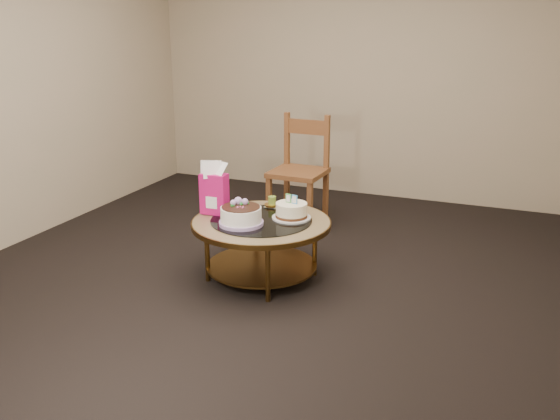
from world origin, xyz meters
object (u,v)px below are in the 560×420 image
at_px(decorated_cake, 241,216).
at_px(dining_chair, 300,170).
at_px(gift_bag, 214,188).
at_px(coffee_table, 261,230).
at_px(cream_cake, 291,211).

height_order(decorated_cake, dining_chair, dining_chair).
bearing_deg(gift_bag, coffee_table, -3.45).
xyz_separation_m(decorated_cake, dining_chair, (-0.09, 1.44, -0.01)).
height_order(decorated_cake, gift_bag, gift_bag).
xyz_separation_m(coffee_table, dining_chair, (-0.18, 1.29, 0.13)).
xyz_separation_m(coffee_table, gift_bag, (-0.38, 0.01, 0.28)).
bearing_deg(coffee_table, dining_chair, 98.11).
bearing_deg(dining_chair, decorated_cake, -84.04).
distance_m(coffee_table, gift_bag, 0.47).
distance_m(decorated_cake, gift_bag, 0.36).
xyz_separation_m(coffee_table, cream_cake, (0.19, 0.12, 0.14)).
distance_m(coffee_table, decorated_cake, 0.22).
xyz_separation_m(decorated_cake, gift_bag, (-0.29, 0.16, 0.13)).
bearing_deg(decorated_cake, coffee_table, 58.81).
bearing_deg(gift_bag, cream_cake, 8.43).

